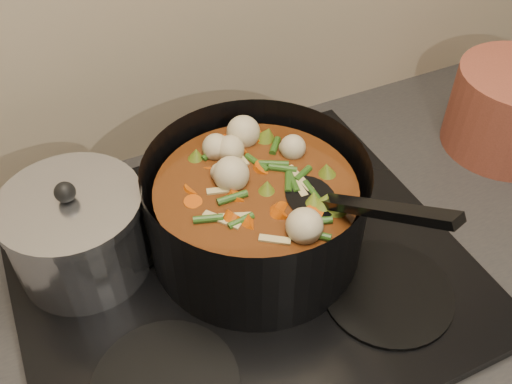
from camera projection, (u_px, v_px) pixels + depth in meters
name	position (u px, v px, depth m)	size (l,w,h in m)	color
stovetop	(242.00, 269.00, 0.82)	(0.62, 0.54, 0.03)	black
stockpot	(256.00, 210.00, 0.80)	(0.33, 0.41, 0.23)	black
saucepan	(78.00, 233.00, 0.78)	(0.19, 0.19, 0.16)	silver
terracotta_crock	(512.00, 110.00, 0.99)	(0.21, 0.21, 0.15)	brown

